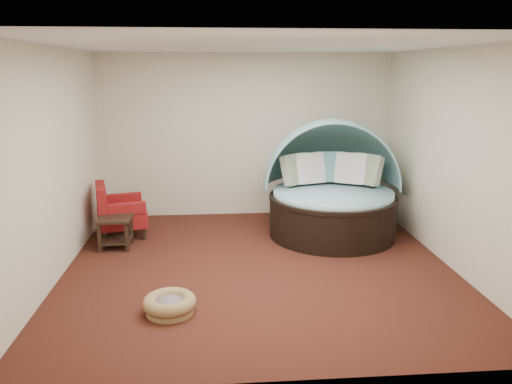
{
  "coord_description": "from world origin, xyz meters",
  "views": [
    {
      "loc": [
        -0.55,
        -6.12,
        2.52
      ],
      "look_at": [
        0.01,
        0.6,
        0.86
      ],
      "focal_mm": 35.0,
      "sensor_mm": 36.0,
      "label": 1
    }
  ],
  "objects": [
    {
      "name": "pet_basket",
      "position": [
        -1.06,
        -1.21,
        0.1
      ],
      "size": [
        0.6,
        0.6,
        0.2
      ],
      "rotation": [
        0.0,
        0.0,
        0.07
      ],
      "color": "olive",
      "rests_on": "floor"
    },
    {
      "name": "wall_back",
      "position": [
        0.0,
        2.5,
        1.4
      ],
      "size": [
        5.0,
        0.0,
        5.0
      ],
      "primitive_type": "plane",
      "rotation": [
        1.57,
        0.0,
        0.0
      ],
      "color": "beige",
      "rests_on": "floor"
    },
    {
      "name": "floor",
      "position": [
        0.0,
        0.0,
        0.0
      ],
      "size": [
        5.0,
        5.0,
        0.0
      ],
      "primitive_type": "plane",
      "color": "#4A1F15",
      "rests_on": "ground"
    },
    {
      "name": "red_armchair",
      "position": [
        -2.05,
        1.41,
        0.39
      ],
      "size": [
        0.87,
        0.87,
        0.84
      ],
      "rotation": [
        0.0,
        0.0,
        0.25
      ],
      "color": "black",
      "rests_on": "floor"
    },
    {
      "name": "canopy_daybed",
      "position": [
        1.26,
        1.29,
        0.83
      ],
      "size": [
        2.23,
        2.14,
        1.8
      ],
      "rotation": [
        0.0,
        0.0,
        -0.1
      ],
      "color": "black",
      "rests_on": "floor"
    },
    {
      "name": "wall_right",
      "position": [
        2.5,
        0.0,
        1.4
      ],
      "size": [
        0.0,
        5.0,
        5.0
      ],
      "primitive_type": "plane",
      "rotation": [
        1.57,
        0.0,
        -1.57
      ],
      "color": "beige",
      "rests_on": "floor"
    },
    {
      "name": "wall_front",
      "position": [
        0.0,
        -2.5,
        1.4
      ],
      "size": [
        5.0,
        0.0,
        5.0
      ],
      "primitive_type": "plane",
      "rotation": [
        -1.57,
        0.0,
        0.0
      ],
      "color": "beige",
      "rests_on": "floor"
    },
    {
      "name": "ceiling",
      "position": [
        0.0,
        0.0,
        2.8
      ],
      "size": [
        5.0,
        5.0,
        0.0
      ],
      "primitive_type": "plane",
      "rotation": [
        3.14,
        0.0,
        0.0
      ],
      "color": "white",
      "rests_on": "wall_back"
    },
    {
      "name": "side_table",
      "position": [
        -2.0,
        0.88,
        0.3
      ],
      "size": [
        0.48,
        0.48,
        0.46
      ],
      "rotation": [
        0.0,
        0.0,
        0.0
      ],
      "color": "black",
      "rests_on": "floor"
    },
    {
      "name": "wall_left",
      "position": [
        -2.5,
        0.0,
        1.4
      ],
      "size": [
        0.0,
        5.0,
        5.0
      ],
      "primitive_type": "plane",
      "rotation": [
        1.57,
        0.0,
        1.57
      ],
      "color": "beige",
      "rests_on": "floor"
    }
  ]
}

